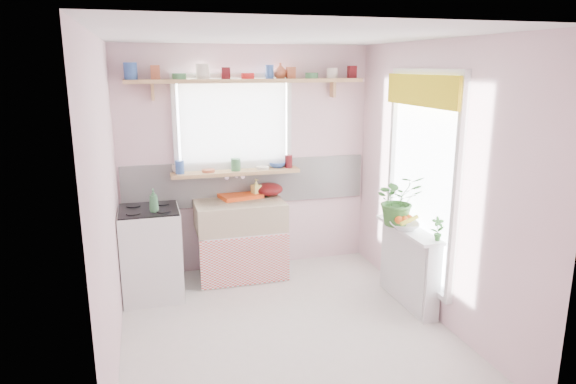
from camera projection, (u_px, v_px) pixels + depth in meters
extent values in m
plane|color=silver|center=(286.00, 330.00, 4.54)|extent=(3.20, 3.20, 0.00)
plane|color=white|center=(285.00, 36.00, 3.94)|extent=(3.20, 3.20, 0.00)
plane|color=silver|center=(247.00, 160.00, 5.73)|extent=(2.80, 0.00, 2.80)
plane|color=silver|center=(366.00, 263.00, 2.75)|extent=(2.80, 0.00, 2.80)
plane|color=silver|center=(107.00, 206.00, 3.87)|extent=(0.00, 3.20, 3.20)
plane|color=silver|center=(435.00, 183.00, 4.61)|extent=(0.00, 3.20, 3.20)
cube|color=white|center=(248.00, 182.00, 5.78)|extent=(2.74, 0.03, 0.50)
cube|color=pink|center=(248.00, 199.00, 5.82)|extent=(2.74, 0.02, 0.12)
cube|color=white|center=(233.00, 125.00, 5.59)|extent=(1.20, 0.01, 1.00)
cube|color=white|center=(234.00, 125.00, 5.53)|extent=(1.15, 0.02, 0.95)
cube|color=white|center=(423.00, 178.00, 4.80)|extent=(0.01, 1.10, 1.90)
cube|color=yellow|center=(420.00, 90.00, 4.58)|extent=(0.03, 1.20, 0.28)
cube|color=white|center=(241.00, 252.00, 5.65)|extent=(0.85, 0.55, 0.55)
cube|color=#EB4B45|center=(246.00, 261.00, 5.39)|extent=(0.95, 0.02, 0.53)
cube|color=#C1AE8D|center=(240.00, 215.00, 5.55)|extent=(0.95, 0.55, 0.30)
cylinder|color=silver|center=(235.00, 175.00, 5.68)|extent=(0.03, 0.22, 0.03)
cube|color=white|center=(151.00, 254.00, 5.12)|extent=(0.58, 0.58, 0.90)
cube|color=black|center=(148.00, 210.00, 5.01)|extent=(0.56, 0.56, 0.02)
cylinder|color=black|center=(133.00, 213.00, 4.84)|extent=(0.14, 0.14, 0.01)
cylinder|color=black|center=(164.00, 211.00, 4.91)|extent=(0.14, 0.14, 0.01)
cylinder|color=black|center=(134.00, 206.00, 5.10)|extent=(0.14, 0.14, 0.01)
cylinder|color=black|center=(162.00, 204.00, 5.17)|extent=(0.14, 0.14, 0.01)
cube|color=white|center=(409.00, 267.00, 4.98)|extent=(0.15, 0.90, 0.75)
cube|color=white|center=(408.00, 229.00, 4.88)|extent=(0.22, 0.95, 0.03)
cube|color=tan|center=(236.00, 172.00, 5.61)|extent=(1.40, 0.22, 0.04)
cube|color=tan|center=(248.00, 81.00, 5.40)|extent=(2.52, 0.24, 0.04)
cylinder|color=#3359A5|center=(131.00, 73.00, 5.07)|extent=(0.11, 0.11, 0.12)
cylinder|color=#A55133|center=(155.00, 73.00, 5.13)|extent=(0.11, 0.11, 0.12)
cylinder|color=#3F7F4C|center=(179.00, 76.00, 5.20)|extent=(0.11, 0.11, 0.06)
cylinder|color=silver|center=(203.00, 73.00, 5.26)|extent=(0.11, 0.11, 0.12)
cylinder|color=#590F14|center=(225.00, 73.00, 5.32)|extent=(0.11, 0.11, 0.12)
cylinder|color=red|center=(248.00, 76.00, 5.39)|extent=(0.11, 0.11, 0.06)
cylinder|color=#3359A5|center=(270.00, 73.00, 5.45)|extent=(0.11, 0.11, 0.12)
cylinder|color=#A55133|center=(291.00, 73.00, 5.51)|extent=(0.11, 0.11, 0.12)
cylinder|color=#3F7F4C|center=(312.00, 76.00, 5.58)|extent=(0.11, 0.11, 0.06)
cylinder|color=silver|center=(332.00, 73.00, 5.64)|extent=(0.11, 0.11, 0.12)
cylinder|color=#590F14|center=(352.00, 73.00, 5.70)|extent=(0.11, 0.11, 0.12)
cylinder|color=#3359A5|center=(178.00, 168.00, 5.42)|extent=(0.11, 0.11, 0.12)
cylinder|color=#A55133|center=(207.00, 167.00, 5.51)|extent=(0.11, 0.11, 0.12)
cylinder|color=#3F7F4C|center=(236.00, 168.00, 5.60)|extent=(0.11, 0.11, 0.06)
cylinder|color=silver|center=(263.00, 164.00, 5.67)|extent=(0.11, 0.11, 0.12)
cylinder|color=#590F14|center=(290.00, 162.00, 5.75)|extent=(0.11, 0.11, 0.12)
cube|color=#E84914|center=(240.00, 195.00, 5.70)|extent=(0.50, 0.42, 0.04)
ellipsoid|color=#5E1012|center=(269.00, 189.00, 5.78)|extent=(0.32, 0.32, 0.14)
imported|color=#316428|center=(398.00, 200.00, 4.91)|extent=(0.49, 0.44, 0.50)
imported|color=white|center=(404.00, 226.00, 4.83)|extent=(0.35, 0.35, 0.07)
imported|color=#306B2A|center=(438.00, 229.00, 4.50)|extent=(0.13, 0.10, 0.22)
imported|color=#F5E26D|center=(256.00, 188.00, 5.71)|extent=(0.12, 0.12, 0.20)
imported|color=beige|center=(178.00, 168.00, 5.48)|extent=(0.16, 0.16, 0.09)
imported|color=#365CB1|center=(277.00, 165.00, 5.78)|extent=(0.24, 0.24, 0.06)
imported|color=#B65938|center=(280.00, 71.00, 5.53)|extent=(0.20, 0.20, 0.16)
imported|color=#387145|center=(154.00, 200.00, 4.88)|extent=(0.09, 0.09, 0.23)
sphere|color=#DC5012|center=(405.00, 220.00, 4.81)|extent=(0.08, 0.08, 0.08)
sphere|color=#DC5012|center=(409.00, 219.00, 4.86)|extent=(0.08, 0.08, 0.08)
sphere|color=#DC5012|center=(399.00, 220.00, 4.82)|extent=(0.08, 0.08, 0.08)
cylinder|color=gold|center=(409.00, 220.00, 4.77)|extent=(0.18, 0.04, 0.10)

